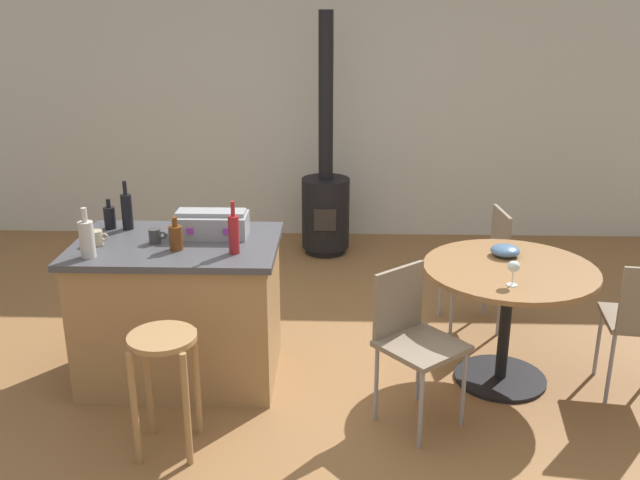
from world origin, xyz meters
TOP-DOWN VIEW (x-y plane):
  - ground_plane at (0.00, 0.00)m, footprint 8.80×8.80m
  - back_wall at (0.00, 3.00)m, footprint 8.00×0.10m
  - kitchen_island at (-0.84, 0.11)m, footprint 1.22×0.83m
  - wooden_stool at (-0.75, -0.66)m, footprint 0.35×0.35m
  - dining_table at (1.16, 0.10)m, footprint 1.03×1.03m
  - folding_chair_near at (1.15, 0.88)m, footprint 0.44×0.44m
  - folding_chair_far at (0.55, -0.33)m, footprint 0.56×0.56m
  - wood_stove at (0.01, 2.41)m, footprint 0.44×0.45m
  - toolbox at (-0.64, 0.24)m, footprint 0.44×0.24m
  - bottle_0 at (-0.80, -0.02)m, footprint 0.08×0.08m
  - bottle_1 at (-1.19, 0.36)m, footprint 0.07×0.07m
  - bottle_2 at (-1.27, -0.15)m, footprint 0.08×0.08m
  - bottle_3 at (-0.46, -0.07)m, footprint 0.06×0.06m
  - bottle_4 at (-1.31, 0.36)m, footprint 0.07×0.07m
  - cup_0 at (-0.95, 0.10)m, footprint 0.11×0.07m
  - cup_1 at (-1.29, 0.05)m, footprint 0.12×0.08m
  - wine_glass at (1.10, -0.18)m, footprint 0.07×0.07m
  - serving_bowl at (1.16, 0.29)m, footprint 0.18×0.18m

SIDE VIEW (x-z plane):
  - ground_plane at x=0.00m, z-range 0.00..0.00m
  - kitchen_island at x=-0.84m, z-range 0.00..0.89m
  - wooden_stool at x=-0.75m, z-range 0.16..0.83m
  - folding_chair_near at x=1.15m, z-range 0.08..0.95m
  - folding_chair_far at x=0.55m, z-range 0.09..0.96m
  - wood_stove at x=0.01m, z-range -0.56..1.62m
  - dining_table at x=1.16m, z-range 0.20..0.96m
  - serving_bowl at x=1.16m, z-range 0.76..0.83m
  - wine_glass at x=1.10m, z-range 0.79..0.94m
  - cup_1 at x=-1.29m, z-range 0.89..0.98m
  - cup_0 at x=-0.95m, z-range 0.89..0.98m
  - bottle_4 at x=-1.31m, z-range 0.87..1.06m
  - toolbox at x=-0.64m, z-range 0.89..1.05m
  - bottle_0 at x=-0.80m, z-range 0.87..1.06m
  - bottle_2 at x=-1.27m, z-range 0.86..1.15m
  - bottle_3 at x=-0.46m, z-range 0.86..1.16m
  - bottle_1 at x=-1.19m, z-range 0.86..1.17m
  - back_wall at x=0.00m, z-range 0.00..2.70m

